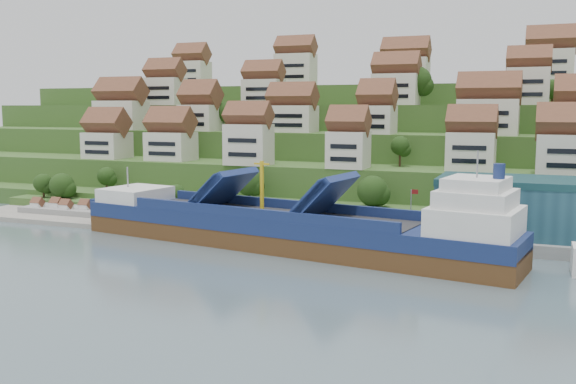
% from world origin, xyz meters
% --- Properties ---
extents(ground, '(300.00, 300.00, 0.00)m').
position_xyz_m(ground, '(0.00, 0.00, 0.00)').
color(ground, slate).
rests_on(ground, ground).
extents(quay, '(180.00, 14.00, 2.20)m').
position_xyz_m(quay, '(20.00, 15.00, 1.10)').
color(quay, gray).
rests_on(quay, ground).
extents(pebble_beach, '(45.00, 20.00, 1.00)m').
position_xyz_m(pebble_beach, '(-58.00, 12.00, 0.50)').
color(pebble_beach, gray).
rests_on(pebble_beach, ground).
extents(hillside, '(260.00, 128.00, 31.00)m').
position_xyz_m(hillside, '(0.00, 103.55, 10.66)').
color(hillside, '#2D4C1E').
rests_on(hillside, ground).
extents(hillside_village, '(161.60, 63.31, 29.71)m').
position_xyz_m(hillside_village, '(1.96, 60.22, 24.39)').
color(hillside_village, silver).
rests_on(hillside_village, ground).
extents(hillside_trees, '(140.51, 62.66, 32.26)m').
position_xyz_m(hillside_trees, '(-4.33, 47.86, 18.10)').
color(hillside_trees, '#234316').
rests_on(hillside_trees, ground).
extents(flagpole, '(1.28, 0.16, 8.00)m').
position_xyz_m(flagpole, '(18.11, 10.00, 6.88)').
color(flagpole, gray).
rests_on(flagpole, quay).
extents(beach_huts, '(14.40, 3.70, 2.20)m').
position_xyz_m(beach_huts, '(-60.00, 10.75, 2.10)').
color(beach_huts, white).
rests_on(beach_huts, pebble_beach).
extents(cargo_ship, '(82.35, 25.04, 18.09)m').
position_xyz_m(cargo_ship, '(-0.41, 0.19, 3.41)').
color(cargo_ship, '#513218').
rests_on(cargo_ship, ground).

